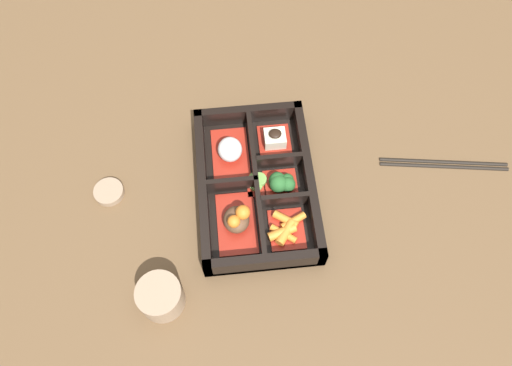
{
  "coord_description": "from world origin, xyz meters",
  "views": [
    {
      "loc": [
        -0.37,
        0.04,
        0.77
      ],
      "look_at": [
        0.0,
        0.0,
        0.03
      ],
      "focal_mm": 35.0,
      "sensor_mm": 36.0,
      "label": 1
    }
  ],
  "objects_px": {
    "chopsticks": "(444,163)",
    "tea_cup": "(160,297)",
    "sauce_dish": "(109,192)",
    "bowl_rice": "(230,151)"
  },
  "relations": [
    {
      "from": "chopsticks",
      "to": "tea_cup",
      "type": "bearing_deg",
      "value": 111.15
    },
    {
      "from": "chopsticks",
      "to": "sauce_dish",
      "type": "distance_m",
      "value": 0.58
    },
    {
      "from": "chopsticks",
      "to": "sauce_dish",
      "type": "bearing_deg",
      "value": 89.74
    },
    {
      "from": "sauce_dish",
      "to": "chopsticks",
      "type": "bearing_deg",
      "value": -90.26
    },
    {
      "from": "chopsticks",
      "to": "bowl_rice",
      "type": "bearing_deg",
      "value": 82.49
    },
    {
      "from": "tea_cup",
      "to": "chopsticks",
      "type": "height_order",
      "value": "tea_cup"
    },
    {
      "from": "bowl_rice",
      "to": "chopsticks",
      "type": "distance_m",
      "value": 0.37
    },
    {
      "from": "bowl_rice",
      "to": "chopsticks",
      "type": "xyz_separation_m",
      "value": [
        -0.05,
        -0.37,
        -0.02
      ]
    },
    {
      "from": "bowl_rice",
      "to": "sauce_dish",
      "type": "distance_m",
      "value": 0.22
    },
    {
      "from": "tea_cup",
      "to": "bowl_rice",
      "type": "bearing_deg",
      "value": -27.15
    }
  ]
}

